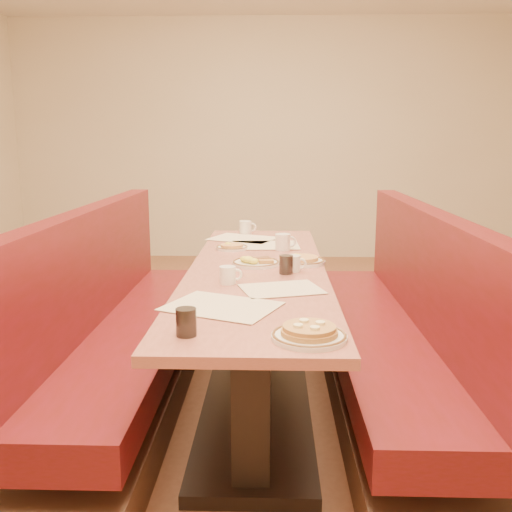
{
  "coord_description": "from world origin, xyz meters",
  "views": [
    {
      "loc": [
        0.08,
        -2.88,
        1.4
      ],
      "look_at": [
        0.0,
        -0.18,
        0.85
      ],
      "focal_mm": 40.0,
      "sensor_mm": 36.0,
      "label": 1
    }
  ],
  "objects_px": {
    "booth_right": "(395,341)",
    "coffee_mug_a": "(294,263)",
    "eggs_plate": "(255,262)",
    "pancake_plate": "(309,334)",
    "coffee_mug_c": "(283,242)",
    "booth_left": "(121,338)",
    "soda_tumbler_near": "(186,322)",
    "diner_table": "(257,337)",
    "coffee_mug_d": "(246,227)",
    "coffee_mug_b": "(228,275)",
    "soda_tumbler_mid": "(286,265)"
  },
  "relations": [
    {
      "from": "booth_right",
      "to": "coffee_mug_a",
      "type": "xyz_separation_m",
      "value": [
        -0.55,
        -0.07,
        0.43
      ]
    },
    {
      "from": "eggs_plate",
      "to": "coffee_mug_a",
      "type": "distance_m",
      "value": 0.25
    },
    {
      "from": "pancake_plate",
      "to": "coffee_mug_c",
      "type": "bearing_deg",
      "value": 92.16
    },
    {
      "from": "eggs_plate",
      "to": "coffee_mug_c",
      "type": "height_order",
      "value": "coffee_mug_c"
    },
    {
      "from": "booth_left",
      "to": "coffee_mug_a",
      "type": "relative_size",
      "value": 23.27
    },
    {
      "from": "booth_left",
      "to": "eggs_plate",
      "type": "height_order",
      "value": "booth_left"
    },
    {
      "from": "booth_left",
      "to": "soda_tumbler_near",
      "type": "xyz_separation_m",
      "value": [
        0.52,
        -1.06,
        0.44
      ]
    },
    {
      "from": "diner_table",
      "to": "booth_left",
      "type": "relative_size",
      "value": 1.0
    },
    {
      "from": "pancake_plate",
      "to": "coffee_mug_d",
      "type": "bearing_deg",
      "value": 98.2
    },
    {
      "from": "booth_right",
      "to": "coffee_mug_b",
      "type": "xyz_separation_m",
      "value": [
        -0.85,
        -0.34,
        0.43
      ]
    },
    {
      "from": "soda_tumbler_near",
      "to": "coffee_mug_d",
      "type": "bearing_deg",
      "value": 87.4
    },
    {
      "from": "soda_tumbler_mid",
      "to": "coffee_mug_d",
      "type": "bearing_deg",
      "value": 101.85
    },
    {
      "from": "booth_right",
      "to": "coffee_mug_d",
      "type": "distance_m",
      "value": 1.45
    },
    {
      "from": "eggs_plate",
      "to": "coffee_mug_a",
      "type": "bearing_deg",
      "value": -35.94
    },
    {
      "from": "pancake_plate",
      "to": "eggs_plate",
      "type": "relative_size",
      "value": 1.0
    },
    {
      "from": "booth_right",
      "to": "coffee_mug_b",
      "type": "bearing_deg",
      "value": -158.44
    },
    {
      "from": "coffee_mug_a",
      "to": "pancake_plate",
      "type": "bearing_deg",
      "value": -77.66
    },
    {
      "from": "diner_table",
      "to": "coffee_mug_a",
      "type": "height_order",
      "value": "coffee_mug_a"
    },
    {
      "from": "coffee_mug_d",
      "to": "soda_tumbler_mid",
      "type": "distance_m",
      "value": 1.25
    },
    {
      "from": "diner_table",
      "to": "eggs_plate",
      "type": "xyz_separation_m",
      "value": [
        -0.01,
        0.07,
        0.39
      ]
    },
    {
      "from": "diner_table",
      "to": "soda_tumbler_near",
      "type": "xyz_separation_m",
      "value": [
        -0.21,
        -1.06,
        0.42
      ]
    },
    {
      "from": "soda_tumbler_near",
      "to": "diner_table",
      "type": "bearing_deg",
      "value": 78.85
    },
    {
      "from": "coffee_mug_b",
      "to": "coffee_mug_c",
      "type": "relative_size",
      "value": 0.83
    },
    {
      "from": "coffee_mug_b",
      "to": "eggs_plate",
      "type": "bearing_deg",
      "value": 64.27
    },
    {
      "from": "booth_left",
      "to": "soda_tumbler_mid",
      "type": "distance_m",
      "value": 0.99
    },
    {
      "from": "coffee_mug_b",
      "to": "soda_tumbler_near",
      "type": "distance_m",
      "value": 0.72
    },
    {
      "from": "coffee_mug_a",
      "to": "coffee_mug_d",
      "type": "xyz_separation_m",
      "value": [
        -0.3,
        1.17,
        0.01
      ]
    },
    {
      "from": "coffee_mug_a",
      "to": "coffee_mug_d",
      "type": "relative_size",
      "value": 0.88
    },
    {
      "from": "pancake_plate",
      "to": "eggs_plate",
      "type": "xyz_separation_m",
      "value": [
        -0.22,
        1.15,
        -0.0
      ]
    },
    {
      "from": "diner_table",
      "to": "coffee_mug_a",
      "type": "bearing_deg",
      "value": -21.16
    },
    {
      "from": "soda_tumbler_mid",
      "to": "coffee_mug_c",
      "type": "bearing_deg",
      "value": 90.27
    },
    {
      "from": "coffee_mug_a",
      "to": "soda_tumbler_mid",
      "type": "relative_size",
      "value": 1.15
    },
    {
      "from": "pancake_plate",
      "to": "soda_tumbler_near",
      "type": "bearing_deg",
      "value": 176.8
    },
    {
      "from": "booth_left",
      "to": "coffee_mug_b",
      "type": "distance_m",
      "value": 0.82
    },
    {
      "from": "coffee_mug_a",
      "to": "soda_tumbler_mid",
      "type": "distance_m",
      "value": 0.07
    },
    {
      "from": "diner_table",
      "to": "coffee_mug_c",
      "type": "relative_size",
      "value": 19.38
    },
    {
      "from": "coffee_mug_a",
      "to": "eggs_plate",
      "type": "bearing_deg",
      "value": 155.44
    },
    {
      "from": "eggs_plate",
      "to": "coffee_mug_d",
      "type": "xyz_separation_m",
      "value": [
        -0.1,
        1.03,
        0.03
      ]
    },
    {
      "from": "pancake_plate",
      "to": "coffee_mug_b",
      "type": "xyz_separation_m",
      "value": [
        -0.33,
        0.74,
        0.02
      ]
    },
    {
      "from": "eggs_plate",
      "to": "soda_tumbler_mid",
      "type": "relative_size",
      "value": 2.7
    },
    {
      "from": "diner_table",
      "to": "coffee_mug_d",
      "type": "bearing_deg",
      "value": 95.73
    },
    {
      "from": "pancake_plate",
      "to": "coffee_mug_c",
      "type": "relative_size",
      "value": 1.96
    },
    {
      "from": "eggs_plate",
      "to": "soda_tumbler_mid",
      "type": "bearing_deg",
      "value": -51.38
    },
    {
      "from": "diner_table",
      "to": "soda_tumbler_mid",
      "type": "bearing_deg",
      "value": -40.81
    },
    {
      "from": "coffee_mug_b",
      "to": "booth_right",
      "type": "bearing_deg",
      "value": 11.02
    },
    {
      "from": "coffee_mug_c",
      "to": "coffee_mug_b",
      "type": "bearing_deg",
      "value": -117.72
    },
    {
      "from": "booth_left",
      "to": "eggs_plate",
      "type": "distance_m",
      "value": 0.83
    },
    {
      "from": "coffee_mug_a",
      "to": "coffee_mug_d",
      "type": "distance_m",
      "value": 1.21
    },
    {
      "from": "booth_right",
      "to": "eggs_plate",
      "type": "distance_m",
      "value": 0.85
    },
    {
      "from": "booth_left",
      "to": "coffee_mug_c",
      "type": "xyz_separation_m",
      "value": [
        0.88,
        0.5,
        0.44
      ]
    }
  ]
}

